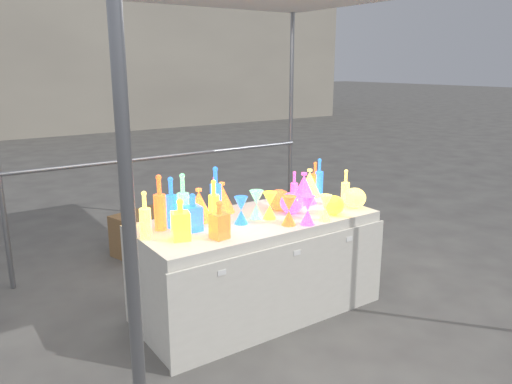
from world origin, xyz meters
TOP-DOWN VIEW (x-y plane):
  - ground at (0.00, 0.00)m, footprint 80.00×80.00m
  - display_table at (0.00, -0.01)m, footprint 1.84×0.83m
  - background_building at (4.00, 14.00)m, footprint 14.00×6.00m
  - cardboard_box_closed at (-0.24, 1.63)m, footprint 0.67×0.56m
  - cardboard_box_flat at (0.55, 2.47)m, footprint 0.70×0.56m
  - bottle_0 at (-0.85, 0.35)m, footprint 0.10×0.10m
  - bottle_1 at (-0.61, 0.16)m, footprint 0.10×0.10m
  - bottle_2 at (-0.69, 0.15)m, footprint 0.11×0.11m
  - bottle_3 at (-0.15, 0.35)m, footprint 0.09×0.09m
  - bottle_4 at (-0.85, 0.03)m, footprint 0.08×0.08m
  - bottle_5 at (-0.55, 0.09)m, footprint 0.11×0.11m
  - bottle_6 at (-0.29, 0.12)m, footprint 0.10×0.10m
  - bottle_7 at (-0.20, 0.25)m, footprint 0.11×0.11m
  - decanter_0 at (-0.67, -0.11)m, footprint 0.14×0.14m
  - decanter_1 at (-0.45, -0.23)m, footprint 0.12×0.12m
  - decanter_2 at (-0.52, 0.00)m, footprint 0.11×0.11m
  - hourglass_0 at (0.10, -0.27)m, footprint 0.13×0.13m
  - hourglass_1 at (0.22, -0.33)m, footprint 0.14×0.14m
  - hourglass_2 at (0.38, -0.34)m, footprint 0.10×0.10m
  - hourglass_3 at (-0.00, -0.01)m, footprint 0.14×0.14m
  - hourglass_4 at (0.08, -0.07)m, footprint 0.10×0.10m
  - hourglass_5 at (-0.17, -0.05)m, footprint 0.13×0.13m
  - globe_0 at (0.55, -0.25)m, footprint 0.16×0.16m
  - globe_1 at (0.81, -0.21)m, footprint 0.20×0.20m
  - globe_2 at (0.28, 0.08)m, footprint 0.23×0.23m
  - globe_3 at (0.30, -0.05)m, footprint 0.19×0.19m
  - lampshade_0 at (-0.38, 0.18)m, footprint 0.20×0.20m
  - lampshade_1 at (-0.12, 0.28)m, footprint 0.26×0.26m
  - lampshade_2 at (0.56, 0.13)m, footprint 0.24×0.24m
  - lampshade_3 at (0.75, 0.28)m, footprint 0.25×0.25m
  - bottle_8 at (0.86, 0.27)m, footprint 0.09×0.09m
  - bottle_9 at (0.84, 0.30)m, footprint 0.07×0.07m
  - bottle_10 at (0.48, 0.15)m, footprint 0.07×0.07m
  - bottle_11 at (0.79, -0.12)m, footprint 0.08×0.08m

SIDE VIEW (x-z plane):
  - ground at x=0.00m, z-range 0.00..0.00m
  - cardboard_box_flat at x=0.55m, z-range 0.00..0.05m
  - cardboard_box_closed at x=-0.24m, z-range 0.00..0.42m
  - display_table at x=0.00m, z-range 0.00..0.75m
  - globe_0 at x=0.55m, z-range 0.75..0.88m
  - globe_1 at x=0.81m, z-range 0.75..0.89m
  - globe_2 at x=0.28m, z-range 0.75..0.89m
  - globe_3 at x=0.30m, z-range 0.75..0.90m
  - hourglass_2 at x=0.38m, z-range 0.75..0.94m
  - hourglass_5 at x=-0.17m, z-range 0.75..0.95m
  - hourglass_4 at x=0.08m, z-range 0.75..0.95m
  - hourglass_1 at x=0.22m, z-range 0.75..0.96m
  - hourglass_0 at x=0.10m, z-range 0.75..0.96m
  - hourglass_3 at x=0.00m, z-range 0.75..0.96m
  - lampshade_1 at x=-0.12m, z-range 0.75..0.98m
  - lampshade_3 at x=0.75m, z-range 0.75..0.99m
  - lampshade_0 at x=-0.38m, z-range 0.75..0.99m
  - lampshade_2 at x=0.56m, z-range 0.75..1.01m
  - decanter_1 at x=-0.45m, z-range 0.75..1.01m
  - decanter_2 at x=-0.52m, z-range 0.75..1.01m
  - bottle_10 at x=0.48m, z-range 0.75..1.02m
  - bottle_3 at x=-0.15m, z-range 0.75..1.02m
  - decanter_0 at x=-0.67m, z-range 0.75..1.03m
  - bottle_9 at x=0.84m, z-range 0.75..1.04m
  - bottle_11 at x=0.79m, z-range 0.75..1.05m
  - bottle_6 at x=-0.29m, z-range 0.75..1.06m
  - bottle_8 at x=0.86m, z-range 0.75..1.07m
  - bottle_4 at x=-0.85m, z-range 0.75..1.07m
  - bottle_0 at x=-0.85m, z-range 0.75..1.09m
  - bottle_1 at x=-0.61m, z-range 0.75..1.11m
  - bottle_7 at x=-0.20m, z-range 0.75..1.12m
  - bottle_2 at x=-0.69m, z-range 0.75..1.14m
  - bottle_5 at x=-0.55m, z-range 0.75..1.14m
  - background_building at x=4.00m, z-range 0.00..6.00m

